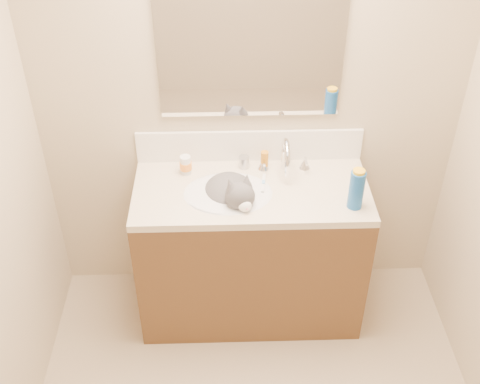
{
  "coord_description": "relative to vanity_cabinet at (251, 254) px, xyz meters",
  "views": [
    {
      "loc": [
        -0.13,
        -1.45,
        2.69
      ],
      "look_at": [
        -0.06,
        0.92,
        0.88
      ],
      "focal_mm": 45.0,
      "sensor_mm": 36.0,
      "label": 1
    }
  ],
  "objects": [
    {
      "name": "mirror",
      "position": [
        0.0,
        0.26,
        1.13
      ],
      "size": [
        0.9,
        0.02,
        0.8
      ],
      "primitive_type": "cube",
      "color": "white",
      "rests_on": "room_shell"
    },
    {
      "name": "basin",
      "position": [
        -0.12,
        -0.03,
        0.38
      ],
      "size": [
        0.45,
        0.36,
        0.14
      ],
      "primitive_type": "ellipsoid",
      "color": "silver",
      "rests_on": "vanity_cabinet"
    },
    {
      "name": "backsplash",
      "position": [
        0.0,
        0.26,
        0.54
      ],
      "size": [
        1.2,
        0.02,
        0.18
      ],
      "primitive_type": "cube",
      "color": "white",
      "rests_on": "counter_slab"
    },
    {
      "name": "amber_bottle",
      "position": [
        0.08,
        0.18,
        0.5
      ],
      "size": [
        0.04,
        0.04,
        0.1
      ],
      "primitive_type": "cylinder",
      "rotation": [
        0.0,
        0.0,
        -0.1
      ],
      "color": "#C07516",
      "rests_on": "counter_slab"
    },
    {
      "name": "pill_label",
      "position": [
        -0.34,
        0.15,
        0.5
      ],
      "size": [
        0.07,
        0.07,
        0.04
      ],
      "primitive_type": "cylinder",
      "rotation": [
        0.0,
        0.0,
        0.16
      ],
      "color": "orange",
      "rests_on": "pill_bottle"
    },
    {
      "name": "room_shell",
      "position": [
        0.0,
        -0.97,
        1.08
      ],
      "size": [
        2.24,
        2.54,
        2.52
      ],
      "color": "#BCAA8B",
      "rests_on": "ground"
    },
    {
      "name": "spray_can",
      "position": [
        0.49,
        -0.16,
        0.55
      ],
      "size": [
        0.09,
        0.09,
        0.2
      ],
      "primitive_type": "cylinder",
      "rotation": [
        0.0,
        0.0,
        -0.3
      ],
      "color": "#1752A1",
      "rests_on": "counter_slab"
    },
    {
      "name": "vanity_cabinet",
      "position": [
        0.0,
        0.0,
        0.0
      ],
      "size": [
        1.2,
        0.55,
        0.82
      ],
      "primitive_type": "cube",
      "color": "#54361C",
      "rests_on": "ground"
    },
    {
      "name": "pill_bottle",
      "position": [
        -0.34,
        0.15,
        0.5
      ],
      "size": [
        0.06,
        0.06,
        0.1
      ],
      "primitive_type": "cylinder",
      "rotation": [
        0.0,
        0.0,
        0.16
      ],
      "color": "white",
      "rests_on": "counter_slab"
    },
    {
      "name": "faucet",
      "position": [
        0.18,
        0.14,
        0.54
      ],
      "size": [
        0.28,
        0.2,
        0.21
      ],
      "color": "silver",
      "rests_on": "counter_slab"
    },
    {
      "name": "counter_slab",
      "position": [
        0.0,
        0.0,
        0.43
      ],
      "size": [
        1.2,
        0.55,
        0.04
      ],
      "primitive_type": "cube",
      "color": "beige",
      "rests_on": "vanity_cabinet"
    },
    {
      "name": "silver_jar",
      "position": [
        -0.03,
        0.19,
        0.48
      ],
      "size": [
        0.06,
        0.06,
        0.06
      ],
      "primitive_type": "cylinder",
      "rotation": [
        0.0,
        0.0,
        0.06
      ],
      "color": "#B7B7BC",
      "rests_on": "counter_slab"
    },
    {
      "name": "toothbrush",
      "position": [
        0.06,
        0.04,
        0.46
      ],
      "size": [
        0.03,
        0.15,
        0.01
      ],
      "primitive_type": "cube",
      "rotation": [
        0.0,
        0.0,
        -0.12
      ],
      "color": "white",
      "rests_on": "counter_slab"
    },
    {
      "name": "cat",
      "position": [
        -0.1,
        -0.01,
        0.42
      ],
      "size": [
        0.39,
        0.42,
        0.32
      ],
      "rotation": [
        0.0,
        0.0,
        0.38
      ],
      "color": "#4B484B",
      "rests_on": "basin"
    },
    {
      "name": "spray_cap",
      "position": [
        0.49,
        -0.16,
        0.65
      ],
      "size": [
        0.07,
        0.07,
        0.04
      ],
      "primitive_type": "cylinder",
      "rotation": [
        0.0,
        0.0,
        -0.3
      ],
      "color": "yellow",
      "rests_on": "spray_can"
    },
    {
      "name": "toothbrush_head",
      "position": [
        0.06,
        0.04,
        0.46
      ],
      "size": [
        0.02,
        0.03,
        0.01
      ],
      "primitive_type": "cube",
      "rotation": [
        0.0,
        0.0,
        -0.12
      ],
      "color": "#70B0EF",
      "rests_on": "counter_slab"
    }
  ]
}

